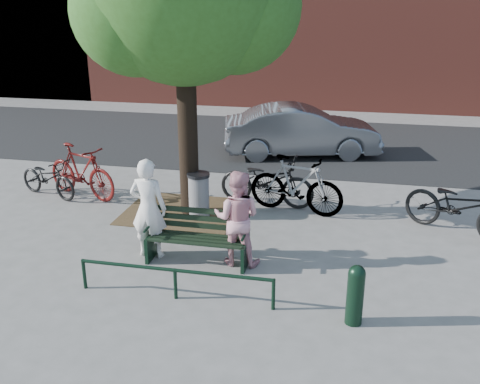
% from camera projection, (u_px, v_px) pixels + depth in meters
% --- Properties ---
extents(ground, '(90.00, 90.00, 0.00)m').
position_uv_depth(ground, '(198.00, 263.00, 9.28)').
color(ground, gray).
rests_on(ground, ground).
extents(dirt_pit, '(2.40, 2.00, 0.02)m').
position_uv_depth(dirt_pit, '(182.00, 211.00, 11.50)').
color(dirt_pit, brown).
rests_on(dirt_pit, ground).
extents(road, '(40.00, 7.00, 0.01)m').
position_uv_depth(road, '(272.00, 142.00, 17.10)').
color(road, black).
rests_on(road, ground).
extents(park_bench, '(1.74, 0.54, 0.97)m').
position_uv_depth(park_bench, '(198.00, 236.00, 9.19)').
color(park_bench, black).
rests_on(park_bench, ground).
extents(guard_railing, '(3.06, 0.06, 0.51)m').
position_uv_depth(guard_railing, '(175.00, 275.00, 8.04)').
color(guard_railing, black).
rests_on(guard_railing, ground).
extents(person_left, '(0.67, 0.45, 1.79)m').
position_uv_depth(person_left, '(148.00, 208.00, 9.25)').
color(person_left, white).
rests_on(person_left, ground).
extents(person_right, '(0.81, 0.63, 1.67)m').
position_uv_depth(person_right, '(237.00, 218.00, 9.01)').
color(person_right, '#D08F99').
rests_on(person_right, ground).
extents(bollard, '(0.24, 0.24, 0.90)m').
position_uv_depth(bollard, '(355.00, 293.00, 7.40)').
color(bollard, black).
rests_on(bollard, ground).
extents(litter_bin, '(0.47, 0.47, 0.96)m').
position_uv_depth(litter_bin, '(199.00, 195.00, 11.06)').
color(litter_bin, gray).
rests_on(litter_bin, ground).
extents(bicycle_a, '(1.81, 1.15, 0.90)m').
position_uv_depth(bicycle_a, '(48.00, 178.00, 12.25)').
color(bicycle_a, black).
rests_on(bicycle_a, ground).
extents(bicycle_b, '(2.12, 1.26, 1.23)m').
position_uv_depth(bicycle_b, '(81.00, 171.00, 12.17)').
color(bicycle_b, '#500D0B').
rests_on(bicycle_b, ground).
extents(bicycle_c, '(2.20, 1.01, 1.12)m').
position_uv_depth(bicycle_c, '(267.00, 181.00, 11.71)').
color(bicycle_c, black).
rests_on(bicycle_c, ground).
extents(bicycle_d, '(2.14, 1.03, 1.24)m').
position_uv_depth(bicycle_d, '(296.00, 185.00, 11.27)').
color(bicycle_d, gray).
rests_on(bicycle_d, ground).
extents(bicycle_e, '(2.27, 1.81, 1.15)m').
position_uv_depth(bicycle_e, '(460.00, 206.00, 10.22)').
color(bicycle_e, black).
rests_on(bicycle_e, ground).
extents(parked_car, '(4.67, 2.57, 1.46)m').
position_uv_depth(parked_car, '(301.00, 131.00, 15.39)').
color(parked_car, slate).
rests_on(parked_car, ground).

